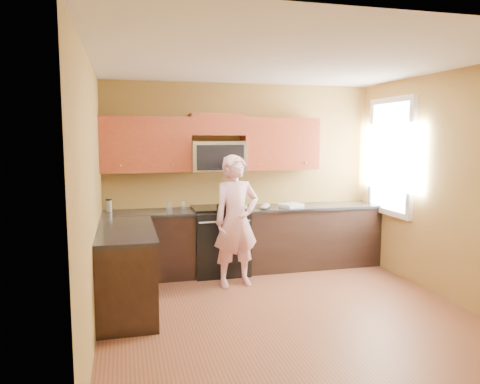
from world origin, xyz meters
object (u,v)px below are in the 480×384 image
object	(u,v)px
microwave	(218,171)
woman	(236,221)
stove	(220,240)
frying_pan	(226,209)
travel_mug	(109,211)
butter_tub	(243,210)

from	to	relation	value
microwave	woman	size ratio (longest dim) A/B	0.45
stove	frying_pan	bearing A→B (deg)	-70.82
stove	travel_mug	distance (m)	1.57
butter_tub	travel_mug	bearing A→B (deg)	170.57
woman	butter_tub	bearing A→B (deg)	54.65
frying_pan	travel_mug	distance (m)	1.59
stove	woman	size ratio (longest dim) A/B	0.56
frying_pan	butter_tub	distance (m)	0.25
microwave	frying_pan	world-z (taller)	microwave
microwave	butter_tub	distance (m)	0.66
woman	butter_tub	world-z (taller)	woman
woman	travel_mug	world-z (taller)	woman
stove	frying_pan	world-z (taller)	frying_pan
stove	microwave	xyz separation A→B (m)	(0.00, 0.12, 0.97)
microwave	frying_pan	bearing A→B (deg)	-78.89
frying_pan	travel_mug	bearing A→B (deg)	158.97
frying_pan	woman	bearing A→B (deg)	-93.85
microwave	frying_pan	xyz separation A→B (m)	(0.06, -0.29, -0.50)
butter_tub	microwave	bearing A→B (deg)	140.50
woman	stove	bearing A→B (deg)	87.64
stove	frying_pan	xyz separation A→B (m)	(0.06, -0.16, 0.47)
woman	travel_mug	bearing A→B (deg)	142.94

